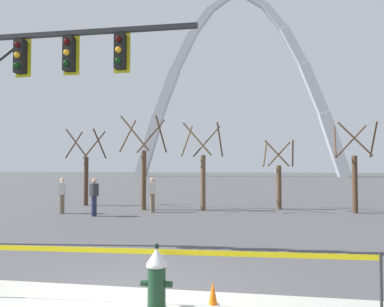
{
  "coord_description": "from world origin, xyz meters",
  "views": [
    {
      "loc": [
        1.8,
        -5.61,
        2.11
      ],
      "look_at": [
        0.15,
        5.0,
        2.5
      ],
      "focal_mm": 33.14,
      "sensor_mm": 36.0,
      "label": 1
    }
  ],
  "objects": [
    {
      "name": "traffic_signal_gantry",
      "position": [
        -4.61,
        2.95,
        4.4
      ],
      "size": [
        7.82,
        0.44,
        6.0
      ],
      "color": "#232326",
      "rests_on": "ground"
    },
    {
      "name": "caution_tape_barrier",
      "position": [
        0.44,
        -0.33,
        0.64
      ],
      "size": [
        6.5,
        0.33,
        0.89
      ],
      "color": "#232326",
      "rests_on": "ground"
    },
    {
      "name": "tree_center_left",
      "position": [
        -0.3,
        11.35,
        1.86
      ],
      "size": [
        1.93,
        1.94,
        4.18
      ],
      "color": "brown",
      "rests_on": "ground"
    },
    {
      "name": "tree_far_left",
      "position": [
        -6.85,
        12.53,
        1.82
      ],
      "size": [
        1.89,
        1.9,
        4.1
      ],
      "color": "#473323",
      "rests_on": "ground"
    },
    {
      "name": "pedestrian_walking_left",
      "position": [
        -2.52,
        10.28,
        0.82
      ],
      "size": [
        0.37,
        0.26,
        1.59
      ],
      "color": "brown",
      "rests_on": "ground"
    },
    {
      "name": "tree_right_mid",
      "position": [
        6.63,
        11.44,
        1.81
      ],
      "size": [
        1.88,
        1.89,
        4.08
      ],
      "color": "#473323",
      "rests_on": "ground"
    },
    {
      "name": "tree_center_right",
      "position": [
        3.36,
        12.41,
        1.51
      ],
      "size": [
        1.58,
        1.59,
        3.39
      ],
      "color": "brown",
      "rests_on": "ground"
    },
    {
      "name": "ground_plane",
      "position": [
        0.0,
        0.0,
        0.0
      ],
      "size": [
        240.0,
        240.0,
        0.0
      ],
      "primitive_type": "plane",
      "color": "#474749"
    },
    {
      "name": "pedestrian_standing_center",
      "position": [
        -6.41,
        9.23,
        0.82
      ],
      "size": [
        0.24,
        0.36,
        1.59
      ],
      "color": "brown",
      "rests_on": "ground"
    },
    {
      "name": "fire_hydrant",
      "position": [
        0.51,
        -0.59,
        0.47
      ],
      "size": [
        0.46,
        0.48,
        0.99
      ],
      "color": "black",
      "rests_on": "ground"
    },
    {
      "name": "pedestrian_near_trees",
      "position": [
        -4.62,
        8.65,
        0.82
      ],
      "size": [
        0.31,
        0.39,
        1.59
      ],
      "color": "#232847",
      "rests_on": "ground"
    },
    {
      "name": "monument_arch",
      "position": [
        0.0,
        68.3,
        17.12
      ],
      "size": [
        44.03,
        2.18,
        38.92
      ],
      "color": "#B2B5BC",
      "rests_on": "ground"
    },
    {
      "name": "tree_left_mid",
      "position": [
        -3.19,
        11.15,
        2.01
      ],
      "size": [
        2.08,
        2.09,
        4.52
      ],
      "color": "brown",
      "rests_on": "ground"
    }
  ]
}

